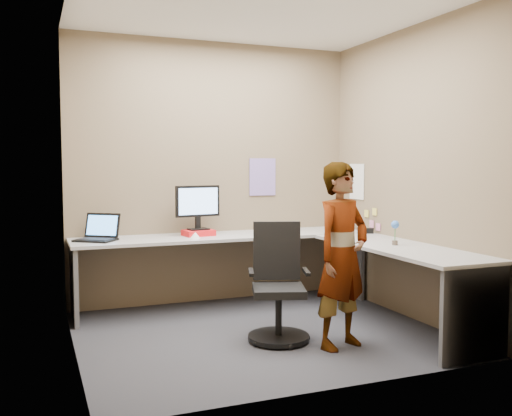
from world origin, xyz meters
name	(u,v)px	position (x,y,z in m)	size (l,w,h in m)	color
ground	(260,333)	(0.00, 0.00, 0.00)	(3.00, 3.00, 0.00)	#28282D
wall_back	(213,172)	(0.00, 1.30, 1.35)	(3.00, 3.00, 0.00)	brown
wall_right	(409,173)	(1.50, 0.00, 1.35)	(2.70, 2.70, 0.00)	brown
wall_left	(71,176)	(-1.50, 0.00, 1.35)	(2.70, 2.70, 0.00)	brown
ceiling	(260,9)	(0.00, 0.00, 2.70)	(3.00, 3.00, 0.00)	white
desk	(288,255)	(0.44, 0.39, 0.59)	(2.98, 2.58, 0.73)	#A1A1A1
paper_ream	(198,233)	(-0.25, 1.01, 0.76)	(0.29, 0.21, 0.06)	red
monitor	(198,204)	(-0.25, 1.02, 1.05)	(0.46, 0.16, 0.44)	black
laptop	(99,234)	(-1.21, 1.01, 0.79)	(0.45, 0.44, 0.25)	black
trackball_mouse	(197,233)	(-0.26, 1.03, 0.76)	(0.12, 0.08, 0.07)	#B7B7BC
origami	(195,235)	(-0.33, 0.82, 0.76)	(0.10, 0.10, 0.06)	white
stapler	(366,231)	(1.39, 0.55, 0.76)	(0.15, 0.04, 0.06)	black
flower	(395,229)	(1.17, -0.26, 0.87)	(0.07, 0.07, 0.22)	brown
calendar_purple	(263,177)	(0.55, 1.29, 1.30)	(0.30, 0.01, 0.40)	#846BB7
calendar_white	(357,182)	(1.49, 0.90, 1.25)	(0.01, 0.28, 0.38)	white
sticky_note_a	(375,212)	(1.49, 0.55, 0.95)	(0.01, 0.07, 0.07)	#F2E059
sticky_note_b	(372,224)	(1.49, 0.60, 0.82)	(0.01, 0.07, 0.07)	pink
sticky_note_c	(378,227)	(1.49, 0.48, 0.80)	(0.01, 0.07, 0.07)	pink
sticky_note_d	(366,214)	(1.49, 0.70, 0.92)	(0.01, 0.07, 0.07)	#F2E059
office_chair	(278,293)	(0.08, -0.21, 0.39)	(0.54, 0.53, 0.94)	black
person	(342,255)	(0.46, -0.57, 0.73)	(0.53, 0.35, 1.45)	#999399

